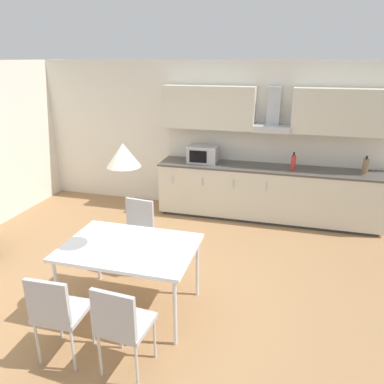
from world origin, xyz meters
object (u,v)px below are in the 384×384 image
(bottle_brown, at_px, (365,166))
(chair_near_right, at_px, (121,322))
(bottle_red, at_px, (293,162))
(dining_table, at_px, (129,250))
(pendant_lamp, at_px, (123,155))
(chair_near_left, at_px, (57,310))
(microwave, at_px, (203,154))
(chair_far_left, at_px, (137,227))

(bottle_brown, bearing_deg, chair_near_right, -122.11)
(bottle_red, xyz_separation_m, dining_table, (-1.55, -2.75, -0.31))
(dining_table, xyz_separation_m, pendant_lamp, (0.00, 0.00, 0.99))
(bottle_brown, xyz_separation_m, pendant_lamp, (-2.60, -2.83, 0.69))
(bottle_brown, distance_m, chair_near_left, 4.70)
(microwave, relative_size, chair_near_right, 0.55)
(microwave, distance_m, chair_near_left, 3.70)
(chair_far_left, bearing_deg, bottle_brown, 34.37)
(microwave, xyz_separation_m, bottle_brown, (2.51, 0.03, -0.02))
(chair_far_left, xyz_separation_m, pendant_lamp, (0.29, -0.85, 1.16))
(bottle_red, height_order, dining_table, bottle_red)
(microwave, height_order, chair_near_left, microwave)
(dining_table, xyz_separation_m, chair_far_left, (-0.29, 0.85, -0.17))
(chair_far_left, distance_m, pendant_lamp, 1.46)
(chair_far_left, height_order, chair_near_left, same)
(chair_near_right, xyz_separation_m, chair_far_left, (-0.59, 1.69, 0.00))
(bottle_brown, relative_size, bottle_red, 0.98)
(microwave, distance_m, bottle_brown, 2.51)
(chair_near_right, distance_m, pendant_lamp, 1.46)
(chair_near_right, height_order, chair_near_left, same)
(microwave, height_order, bottle_brown, microwave)
(microwave, distance_m, bottle_red, 1.46)
(bottle_brown, relative_size, chair_far_left, 0.32)
(dining_table, bearing_deg, chair_far_left, 109.10)
(microwave, height_order, pendant_lamp, pendant_lamp)
(chair_near_right, relative_size, chair_far_left, 1.00)
(chair_near_right, bearing_deg, bottle_brown, 57.89)
(chair_far_left, bearing_deg, bottle_red, 45.94)
(dining_table, relative_size, pendant_lamp, 4.20)
(dining_table, xyz_separation_m, chair_near_right, (0.30, -0.85, -0.17))
(bottle_brown, xyz_separation_m, dining_table, (-2.60, -2.83, -0.30))
(bottle_brown, xyz_separation_m, chair_near_left, (-2.90, -3.67, -0.47))
(bottle_brown, xyz_separation_m, chair_far_left, (-2.89, -1.98, -0.47))
(microwave, bearing_deg, chair_near_right, -86.74)
(bottle_red, xyz_separation_m, pendant_lamp, (-1.55, -2.75, 0.68))
(bottle_red, distance_m, chair_near_right, 3.84)
(dining_table, bearing_deg, microwave, 88.19)
(chair_far_left, bearing_deg, pendant_lamp, -70.90)
(bottle_brown, bearing_deg, chair_near_left, -128.30)
(microwave, bearing_deg, dining_table, -91.81)
(bottle_red, relative_size, chair_near_left, 0.32)
(bottle_brown, relative_size, dining_table, 0.20)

